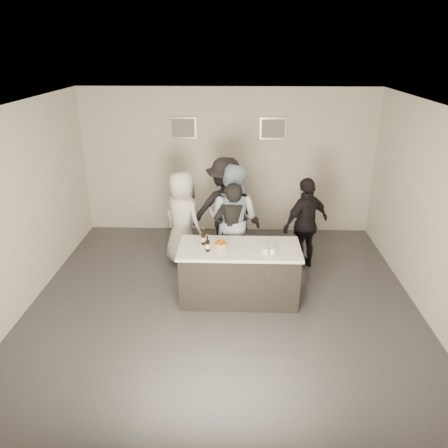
# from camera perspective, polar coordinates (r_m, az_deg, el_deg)

# --- Properties ---
(floor) EXTENTS (6.00, 6.00, 0.00)m
(floor) POSITION_cam_1_polar(r_m,az_deg,el_deg) (6.93, -0.14, -10.42)
(floor) COLOR #3D3D42
(floor) RESTS_ON ground
(ceiling) EXTENTS (6.00, 6.00, 0.00)m
(ceiling) POSITION_cam_1_polar(r_m,az_deg,el_deg) (5.86, -0.16, 14.99)
(ceiling) COLOR white
(wall_back) EXTENTS (6.00, 0.04, 3.00)m
(wall_back) POSITION_cam_1_polar(r_m,az_deg,el_deg) (9.10, 0.52, 8.09)
(wall_back) COLOR beige
(wall_back) RESTS_ON ground
(wall_front) EXTENTS (6.00, 0.04, 3.00)m
(wall_front) POSITION_cam_1_polar(r_m,az_deg,el_deg) (3.62, -1.87, -16.34)
(wall_front) COLOR beige
(wall_front) RESTS_ON ground
(wall_left) EXTENTS (0.04, 6.00, 3.00)m
(wall_left) POSITION_cam_1_polar(r_m,az_deg,el_deg) (7.01, -25.47, 1.38)
(wall_left) COLOR beige
(wall_left) RESTS_ON ground
(wall_right) EXTENTS (0.04, 6.00, 3.00)m
(wall_right) POSITION_cam_1_polar(r_m,az_deg,el_deg) (6.84, 25.87, 0.79)
(wall_right) COLOR beige
(wall_right) RESTS_ON ground
(picture_left) EXTENTS (0.54, 0.04, 0.44)m
(picture_left) POSITION_cam_1_polar(r_m,az_deg,el_deg) (8.99, -5.36, 12.38)
(picture_left) COLOR #B2B2B7
(picture_left) RESTS_ON wall_back
(picture_right) EXTENTS (0.54, 0.04, 0.44)m
(picture_right) POSITION_cam_1_polar(r_m,az_deg,el_deg) (8.95, 6.43, 12.29)
(picture_right) COLOR #B2B2B7
(picture_right) RESTS_ON wall_back
(bar_counter) EXTENTS (1.86, 0.86, 0.90)m
(bar_counter) POSITION_cam_1_polar(r_m,az_deg,el_deg) (6.86, 1.99, -6.44)
(bar_counter) COLOR white
(bar_counter) RESTS_ON ground
(cake) EXTENTS (0.20, 0.20, 0.08)m
(cake) POSITION_cam_1_polar(r_m,az_deg,el_deg) (6.60, -0.44, -2.87)
(cake) COLOR yellow
(cake) RESTS_ON bar_counter
(beer_bottle_a) EXTENTS (0.07, 0.07, 0.26)m
(beer_bottle_a) POSITION_cam_1_polar(r_m,az_deg,el_deg) (6.69, -2.72, -1.65)
(beer_bottle_a) COLOR black
(beer_bottle_a) RESTS_ON bar_counter
(beer_bottle_b) EXTENTS (0.07, 0.07, 0.26)m
(beer_bottle_b) POSITION_cam_1_polar(r_m,az_deg,el_deg) (6.47, -2.16, -2.53)
(beer_bottle_b) COLOR black
(beer_bottle_b) RESTS_ON bar_counter
(tumbler_cluster) EXTENTS (0.19, 0.19, 0.08)m
(tumbler_cluster) POSITION_cam_1_polar(r_m,az_deg,el_deg) (6.53, 5.88, -3.29)
(tumbler_cluster) COLOR orange
(tumbler_cluster) RESTS_ON bar_counter
(candles) EXTENTS (0.24, 0.08, 0.01)m
(candles) POSITION_cam_1_polar(r_m,az_deg,el_deg) (6.37, -1.02, -4.23)
(candles) COLOR pink
(candles) RESTS_ON bar_counter
(person_main_black) EXTENTS (0.71, 0.58, 1.70)m
(person_main_black) POSITION_cam_1_polar(r_m,az_deg,el_deg) (7.32, 0.99, -0.99)
(person_main_black) COLOR black
(person_main_black) RESTS_ON ground
(person_main_blue) EXTENTS (1.16, 1.05, 1.95)m
(person_main_blue) POSITION_cam_1_polar(r_m,az_deg,el_deg) (7.48, 1.13, 0.61)
(person_main_blue) COLOR #99AEC9
(person_main_blue) RESTS_ON ground
(person_guest_left) EXTENTS (1.00, 0.95, 1.72)m
(person_guest_left) POSITION_cam_1_polar(r_m,az_deg,el_deg) (7.87, -5.47, 0.73)
(person_guest_left) COLOR white
(person_guest_left) RESTS_ON ground
(person_guest_right) EXTENTS (1.04, 0.90, 1.68)m
(person_guest_right) POSITION_cam_1_polar(r_m,az_deg,el_deg) (7.79, 10.63, 0.03)
(person_guest_right) COLOR black
(person_guest_right) RESTS_ON ground
(person_guest_back) EXTENTS (1.30, 0.81, 1.93)m
(person_guest_back) POSITION_cam_1_polar(r_m,az_deg,el_deg) (7.97, 0.25, 1.91)
(person_guest_back) COLOR black
(person_guest_back) RESTS_ON ground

